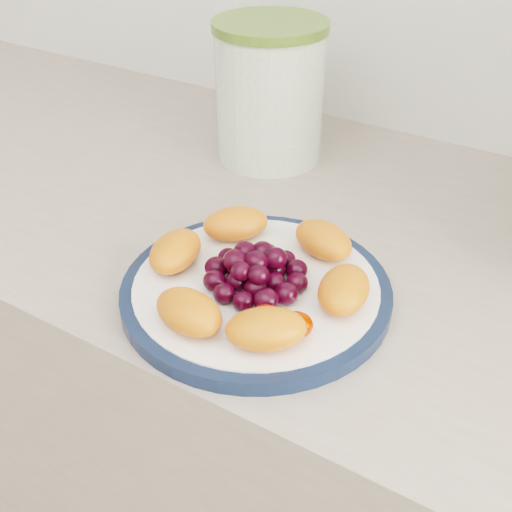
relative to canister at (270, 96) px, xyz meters
The scene contains 7 objects.
counter 0.59m from the canister, 28.87° to the right, with size 3.50×0.60×0.90m, color #A09185.
cabinet_face 0.62m from the canister, 28.87° to the right, with size 3.48×0.58×0.84m, color #997D4B.
plate_rim 0.33m from the canister, 61.35° to the right, with size 0.27×0.27×0.01m, color #12213C.
plate_face 0.33m from the canister, 61.35° to the right, with size 0.24×0.24×0.02m, color white.
canister is the anchor object (origin of this frame).
canister_lid 0.09m from the canister, behind, with size 0.15×0.15×0.01m, color #546E2D.
fruit_plate 0.33m from the canister, 61.25° to the right, with size 0.23×0.23×0.04m.
Camera 1 is at (0.20, 0.61, 1.30)m, focal length 45.00 mm.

